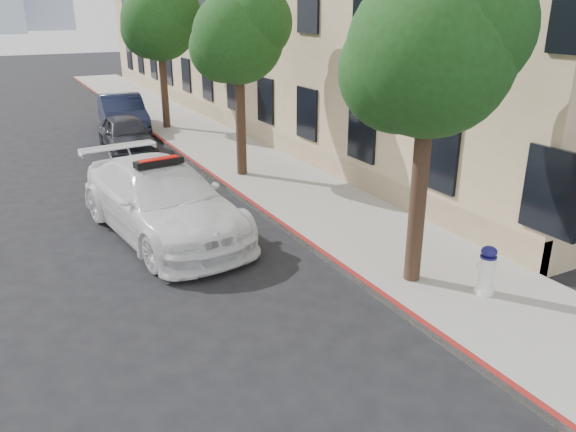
% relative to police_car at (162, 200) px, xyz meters
% --- Properties ---
extents(ground, '(120.00, 120.00, 0.00)m').
position_rel_police_car_xyz_m(ground, '(0.49, -2.71, -0.83)').
color(ground, black).
rests_on(ground, ground).
extents(sidewalk, '(3.20, 50.00, 0.15)m').
position_rel_police_car_xyz_m(sidewalk, '(4.09, 7.29, -0.76)').
color(sidewalk, gray).
rests_on(sidewalk, ground).
extents(curb_strip, '(0.12, 50.00, 0.15)m').
position_rel_police_car_xyz_m(curb_strip, '(2.55, 7.29, -0.76)').
color(curb_strip, maroon).
rests_on(curb_strip, ground).
extents(building, '(8.00, 36.00, 10.00)m').
position_rel_police_car_xyz_m(building, '(9.69, 12.29, 4.17)').
color(building, tan).
rests_on(building, ground).
extents(tree_near, '(2.92, 2.82, 5.62)m').
position_rel_police_car_xyz_m(tree_near, '(3.42, -4.72, 3.44)').
color(tree_near, black).
rests_on(tree_near, sidewalk).
extents(tree_mid, '(2.77, 2.64, 5.43)m').
position_rel_police_car_xyz_m(tree_mid, '(3.42, 3.28, 3.33)').
color(tree_mid, black).
rests_on(tree_mid, sidewalk).
extents(tree_far, '(3.10, 3.00, 5.81)m').
position_rel_police_car_xyz_m(tree_far, '(3.42, 11.28, 3.56)').
color(tree_far, black).
rests_on(tree_far, sidewalk).
extents(police_car, '(3.06, 5.97, 1.81)m').
position_rel_police_car_xyz_m(police_car, '(0.00, 0.00, 0.00)').
color(police_car, white).
rests_on(police_car, ground).
extents(parked_car_mid, '(1.73, 4.02, 1.35)m').
position_rel_police_car_xyz_m(parked_car_mid, '(1.01, 8.06, -0.15)').
color(parked_car_mid, black).
rests_on(parked_car_mid, ground).
extents(parked_car_far, '(2.05, 4.81, 1.54)m').
position_rel_police_car_xyz_m(parked_car_far, '(1.69, 11.78, -0.06)').
color(parked_car_far, '#141933').
rests_on(parked_car_far, ground).
extents(fire_hydrant, '(0.38, 0.35, 0.90)m').
position_rel_police_car_xyz_m(fire_hydrant, '(4.17, -5.76, -0.24)').
color(fire_hydrant, white).
rests_on(fire_hydrant, sidewalk).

